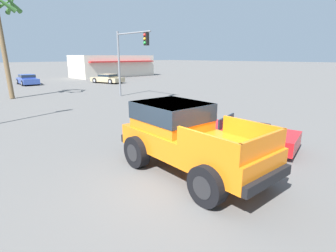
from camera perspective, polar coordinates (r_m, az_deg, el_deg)
The scene contains 8 objects.
ground_plane at distance 7.52m, azimuth 3.16°, elevation -11.09°, with size 320.00×320.00×0.00m, color #5B5956.
orange_pickup_truck at distance 7.63m, azimuth 3.71°, elevation -1.78°, with size 2.56×4.94×1.96m.
red_convertible_car at distance 10.32m, azimuth 14.92°, elevation -1.74°, with size 2.56×4.48×1.06m.
parked_car_tan at distance 34.39m, azimuth -13.03°, elevation 10.07°, with size 2.82×4.56×1.12m.
parked_car_blue at distance 35.78m, azimuth -28.27°, elevation 8.92°, with size 2.14×4.27×1.20m.
traffic_light_main at distance 21.34m, azimuth -8.21°, elevation 15.92°, with size 0.38×4.15×5.24m.
palm_tree_tall at distance 24.50m, azimuth -32.55°, elevation 18.85°, with size 2.84×3.13×7.83m.
storefront_building at distance 45.62m, azimuth -11.84°, elevation 12.69°, with size 13.10×6.24×3.42m.
Camera 1 is at (-5.03, -4.51, 3.30)m, focal length 28.00 mm.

